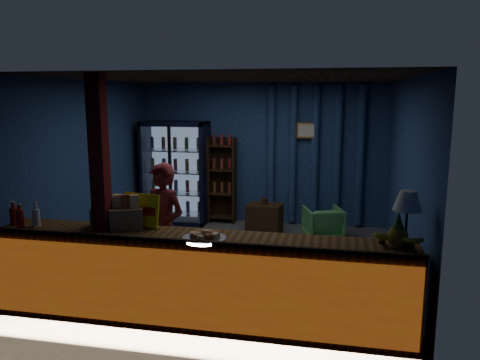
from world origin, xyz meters
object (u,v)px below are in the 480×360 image
object	(u,v)px
shopkeeper	(163,229)
green_chair	(323,223)
pastry_tray	(204,237)
table_lamp	(408,203)

from	to	relation	value
shopkeeper	green_chair	world-z (taller)	shopkeeper
shopkeeper	pastry_tray	world-z (taller)	shopkeeper
green_chair	shopkeeper	bearing A→B (deg)	36.06
shopkeeper	table_lamp	size ratio (longest dim) A/B	2.99
pastry_tray	table_lamp	world-z (taller)	table_lamp
shopkeeper	pastry_tray	size ratio (longest dim) A/B	3.56
table_lamp	shopkeeper	bearing A→B (deg)	168.59
table_lamp	pastry_tray	bearing A→B (deg)	-173.44
green_chair	table_lamp	xyz separation A→B (m)	(0.85, -3.10, 1.09)
green_chair	table_lamp	distance (m)	3.40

